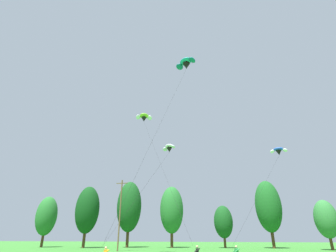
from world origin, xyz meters
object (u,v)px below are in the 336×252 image
(utility_pole, at_px, (120,212))
(parafoil_kite_far_blue_white, at_px, (279,151))
(parafoil_kite_high_white, at_px, (169,148))
(parafoil_kite_low_teal, at_px, (186,64))
(parafoil_kite_mid_lime_white, at_px, (144,117))

(utility_pole, bearing_deg, parafoil_kite_far_blue_white, -11.05)
(parafoil_kite_high_white, xyz_separation_m, parafoil_kite_far_blue_white, (16.24, 8.67, 1.34))
(parafoil_kite_far_blue_white, bearing_deg, utility_pole, 168.95)
(parafoil_kite_high_white, distance_m, parafoil_kite_low_teal, 12.25)
(utility_pole, relative_size, parafoil_kite_low_teal, 0.51)
(utility_pole, bearing_deg, parafoil_kite_low_teal, -49.42)
(parafoil_kite_high_white, bearing_deg, utility_pole, 129.50)
(parafoil_kite_far_blue_white, bearing_deg, parafoil_kite_high_white, -151.91)
(parafoil_kite_high_white, height_order, parafoil_kite_mid_lime_white, parafoil_kite_mid_lime_white)
(parafoil_kite_far_blue_white, relative_size, parafoil_kite_low_teal, 0.66)
(utility_pole, xyz_separation_m, parafoil_kite_low_teal, (14.61, -17.06, 18.66))
(parafoil_kite_mid_lime_white, distance_m, parafoil_kite_far_blue_white, 23.27)
(utility_pole, relative_size, parafoil_kite_high_white, 0.98)
(parafoil_kite_mid_lime_white, xyz_separation_m, parafoil_kite_far_blue_white, (22.11, 1.28, -7.13))
(utility_pole, distance_m, parafoil_kite_far_blue_white, 29.64)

